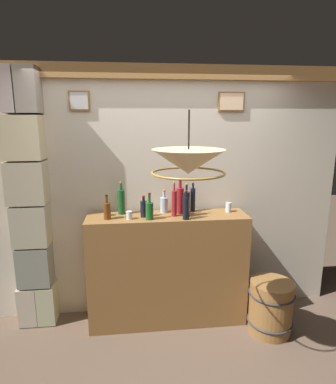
# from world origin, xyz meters

# --- Properties ---
(ground_plane) EXTENTS (12.00, 12.00, 0.00)m
(ground_plane) POSITION_xyz_m (0.00, 0.00, 0.00)
(ground_plane) COLOR brown
(panelled_rear_partition) EXTENTS (3.72, 0.15, 2.60)m
(panelled_rear_partition) POSITION_xyz_m (0.00, 1.10, 1.38)
(panelled_rear_partition) COLOR beige
(panelled_rear_partition) RESTS_ON ground
(stone_pillar) EXTENTS (0.36, 0.30, 2.53)m
(stone_pillar) POSITION_xyz_m (-1.33, 0.97, 1.28)
(stone_pillar) COLOR beige
(stone_pillar) RESTS_ON ground
(bar_shelf_unit) EXTENTS (1.59, 0.40, 1.15)m
(bar_shelf_unit) POSITION_xyz_m (0.00, 0.82, 0.57)
(bar_shelf_unit) COLOR olive
(bar_shelf_unit) RESTS_ON ground
(liquor_bottle_gin) EXTENTS (0.08, 0.08, 0.23)m
(liquor_bottle_gin) POSITION_xyz_m (-0.02, 0.94, 1.23)
(liquor_bottle_gin) COLOR #ABBFD7
(liquor_bottle_gin) RESTS_ON bar_shelf_unit
(liquor_bottle_rye) EXTENTS (0.06, 0.06, 0.28)m
(liquor_bottle_rye) POSITION_xyz_m (0.16, 0.68, 1.26)
(liquor_bottle_rye) COLOR black
(liquor_bottle_rye) RESTS_ON bar_shelf_unit
(liquor_bottle_vermouth) EXTENTS (0.07, 0.07, 0.24)m
(liquor_bottle_vermouth) POSITION_xyz_m (-0.58, 0.77, 1.23)
(liquor_bottle_vermouth) COLOR brown
(liquor_bottle_vermouth) RESTS_ON bar_shelf_unit
(liquor_bottle_rum) EXTENTS (0.05, 0.05, 0.30)m
(liquor_bottle_rum) POSITION_xyz_m (0.28, 0.95, 1.27)
(liquor_bottle_rum) COLOR black
(liquor_bottle_rum) RESTS_ON bar_shelf_unit
(liquor_bottle_brandy) EXTENTS (0.08, 0.08, 0.35)m
(liquor_bottle_brandy) POSITION_xyz_m (0.13, 0.89, 1.29)
(liquor_bottle_brandy) COLOR maroon
(liquor_bottle_brandy) RESTS_ON bar_shelf_unit
(liquor_bottle_whiskey) EXTENTS (0.05, 0.05, 0.34)m
(liquor_bottle_whiskey) POSITION_xyz_m (0.06, 0.80, 1.28)
(liquor_bottle_whiskey) COLOR maroon
(liquor_bottle_whiskey) RESTS_ON bar_shelf_unit
(liquor_bottle_sherry) EXTENTS (0.07, 0.07, 0.33)m
(liquor_bottle_sherry) POSITION_xyz_m (0.18, 0.78, 1.27)
(liquor_bottle_sherry) COLOR black
(liquor_bottle_sherry) RESTS_ON bar_shelf_unit
(liquor_bottle_bourbon) EXTENTS (0.07, 0.07, 0.33)m
(liquor_bottle_bourbon) POSITION_xyz_m (-0.45, 0.93, 1.28)
(liquor_bottle_bourbon) COLOR #1A4E25
(liquor_bottle_bourbon) RESTS_ON bar_shelf_unit
(liquor_bottle_vodka) EXTENTS (0.07, 0.07, 0.26)m
(liquor_bottle_vodka) POSITION_xyz_m (-0.18, 0.72, 1.24)
(liquor_bottle_vodka) COLOR #1B5723
(liquor_bottle_vodka) RESTS_ON bar_shelf_unit
(liquor_bottle_tequila) EXTENTS (0.07, 0.07, 0.21)m
(liquor_bottle_tequila) POSITION_xyz_m (-0.23, 0.81, 1.23)
(liquor_bottle_tequila) COLOR black
(liquor_bottle_tequila) RESTS_ON bar_shelf_unit
(glass_tumbler_rocks) EXTENTS (0.06, 0.06, 0.07)m
(glass_tumbler_rocks) POSITION_xyz_m (-0.59, 0.89, 1.18)
(glass_tumbler_rocks) COLOR silver
(glass_tumbler_rocks) RESTS_ON bar_shelf_unit
(glass_tumbler_highball) EXTENTS (0.06, 0.06, 0.10)m
(glass_tumbler_highball) POSITION_xyz_m (0.63, 0.88, 1.20)
(glass_tumbler_highball) COLOR silver
(glass_tumbler_highball) RESTS_ON bar_shelf_unit
(glass_tumbler_shot) EXTENTS (0.06, 0.06, 0.08)m
(glass_tumbler_shot) POSITION_xyz_m (-0.37, 0.75, 1.19)
(glass_tumbler_shot) COLOR silver
(glass_tumbler_shot) RESTS_ON bar_shelf_unit
(pendant_lamp) EXTENTS (0.52, 0.52, 0.44)m
(pendant_lamp) POSITION_xyz_m (0.05, -0.02, 1.79)
(pendant_lamp) COLOR beige
(wooden_barrel) EXTENTS (0.45, 0.45, 0.53)m
(wooden_barrel) POSITION_xyz_m (0.99, 0.51, 0.27)
(wooden_barrel) COLOR olive
(wooden_barrel) RESTS_ON ground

